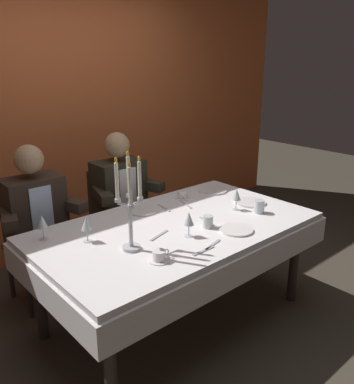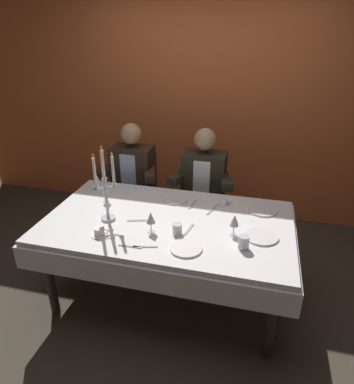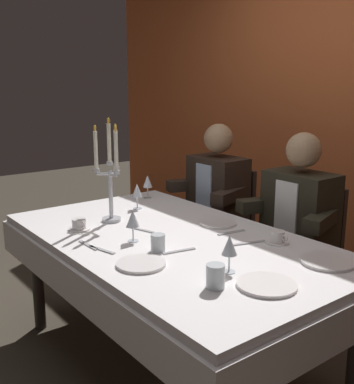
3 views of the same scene
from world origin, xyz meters
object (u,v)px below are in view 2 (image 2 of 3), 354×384
Objects in this scene: wine_glass_3 at (105,189)px; water_tumbler_1 at (177,229)px; water_tumbler_0 at (244,242)px; dinner_plate_0 at (186,248)px; dinner_plate_1 at (176,199)px; wine_glass_2 at (96,178)px; coffee_cup_1 at (99,232)px; seated_diner_1 at (204,178)px; wine_glass_0 at (234,221)px; dinner_plate_3 at (261,236)px; seated_diner_0 at (133,171)px; wine_glass_1 at (151,218)px; dining_table at (168,233)px; candelabra at (105,188)px; dinner_plate_2 at (262,210)px; coffee_cup_0 at (224,201)px.

water_tumbler_1 is at bearing -25.62° from wine_glass_3.
water_tumbler_1 is (-0.47, 0.06, -0.01)m from water_tumbler_0.
dinner_plate_0 and dinner_plate_1 have the same top height.
coffee_cup_1 is at bearing -62.47° from wine_glass_2.
seated_diner_1 is (0.71, 0.72, -0.12)m from wine_glass_3.
wine_glass_0 and wine_glass_2 have the same top height.
dinner_plate_3 is 0.60m from water_tumbler_1.
water_tumbler_0 is (1.38, -0.61, -0.07)m from wine_glass_2.
wine_glass_3 is at bearing -47.61° from wine_glass_2.
wine_glass_1 is at bearing -62.99° from seated_diner_0.
coffee_cup_1 is at bearing -165.54° from wine_glass_0.
dinner_plate_0 is at bearing -31.83° from wine_glass_3.
wine_glass_3 is at bearing -134.64° from seated_diner_1.
water_tumbler_0 is 1.02m from coffee_cup_1.
candelabra reaches higher than dining_table.
seated_diner_1 is (0.00, 1.06, -0.05)m from water_tumbler_1.
dinner_plate_1 is 0.81m from seated_diner_0.
dinner_plate_0 is at bearing -55.45° from seated_diner_0.
wine_glass_0 reaches higher than dinner_plate_3.
coffee_cup_1 is at bearing -166.98° from dinner_plate_3.
seated_diner_1 is at bearing 136.71° from dinner_plate_2.
seated_diner_1 is at bearing 111.89° from wine_glass_0.
wine_glass_0 reaches higher than dinner_plate_0.
dining_table is at bearing 174.62° from dinner_plate_3.
coffee_cup_1 is (-0.39, -0.67, 0.02)m from dinner_plate_1.
coffee_cup_0 is (0.46, 0.56, -0.09)m from wine_glass_1.
dining_table is 23.27× the size of water_tumbler_1.
wine_glass_3 is at bearing 161.31° from water_tumbler_0.
water_tumbler_1 is 1.07m from seated_diner_1.
seated_diner_1 is at bearing 45.36° from wine_glass_3.
dinner_plate_2 is at bearing -0.62° from dinner_plate_1.
dining_table is 14.70× the size of coffee_cup_1.
wine_glass_3 is (-1.30, -0.17, 0.11)m from dinner_plate_2.
dinner_plate_0 is 0.96m from wine_glass_3.
wine_glass_0 is 1.37m from wine_glass_2.
wine_glass_0 is at bearing -114.41° from dinner_plate_2.
candelabra is 0.42m from wine_glass_1.
wine_glass_1 is at bearing 176.46° from water_tumbler_0.
seated_diner_1 is at bearing 82.00° from dining_table.
dinner_plate_2 is at bearing 41.35° from water_tumbler_1.
seated_diner_1 reaches higher than water_tumbler_1.
dinner_plate_1 is 0.60m from wine_glass_3.
wine_glass_1 is at bearing -129.02° from coffee_cup_0.
candelabra is at bearing -80.14° from seated_diner_0.
dinner_plate_3 is at bearing 1.91° from candelabra.
seated_diner_1 is (0.54, 1.21, -0.03)m from coffee_cup_1.
candelabra reaches higher than water_tumbler_1.
dinner_plate_3 is 0.21m from water_tumbler_0.
dining_table is 0.60m from candelabra.
seated_diner_0 is at bearing 137.73° from dinner_plate_1.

